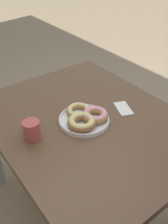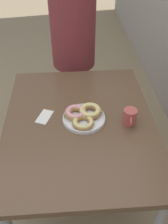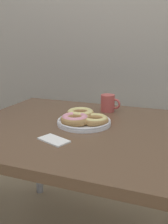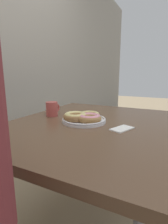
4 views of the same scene
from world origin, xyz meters
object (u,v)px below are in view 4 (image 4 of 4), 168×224
Objects in this scene: dining_table at (89,133)px; coffee_mug at (52,109)px; napkin at (122,129)px; donut_plate at (84,117)px.

coffee_mug is at bearing 83.39° from dining_table.
coffee_mug is 0.51m from napkin.
dining_table is 7.82× the size of napkin.
donut_plate is 0.27m from coffee_mug.
donut_plate is at bearing 81.90° from napkin.
coffee_mug is (0.05, 0.26, 0.02)m from donut_plate.
dining_table is 0.10m from donut_plate.
donut_plate is 1.92× the size of napkin.
donut_plate is 0.24m from napkin.
coffee_mug is 0.80× the size of napkin.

